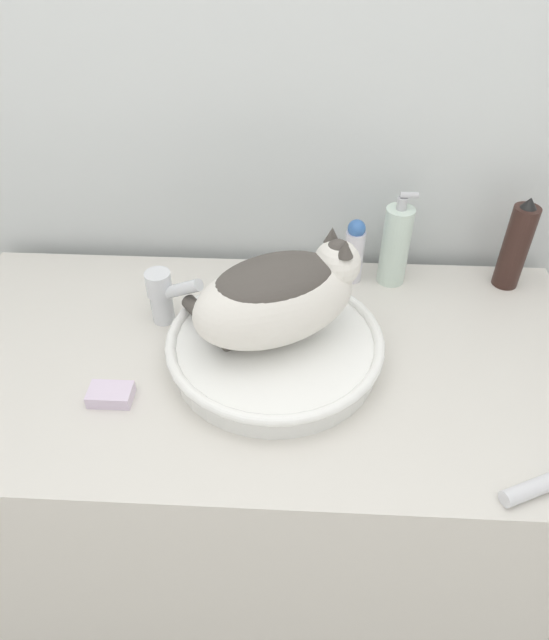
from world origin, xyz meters
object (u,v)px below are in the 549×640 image
Objects in this scene: hairspray_can_black at (516,246)px; soap_bar at (111,395)px; cream_tube at (541,485)px; soap_pump_bottle at (395,245)px; faucet at (164,294)px; cat at (279,294)px; deodorant_stick at (354,251)px.

hairspray_can_black is 2.78× the size of soap_bar.
soap_pump_bottle is at bearing 107.83° from cream_tube.
faucet is at bearing -160.48° from soap_pump_bottle.
hairspray_can_black is (0.48, 0.26, -0.05)m from cat.
hairspray_can_black reaches higher than deodorant_stick.
cream_tube reaches higher than soap_bar.
cat is 0.55m from hairspray_can_black.
faucet is at bearing 75.06° from soap_bar.
deodorant_stick is at bearing 180.00° from hairspray_can_black.
faucet is 0.72m from cream_tube.
hairspray_can_black is (0.70, 0.16, 0.03)m from faucet.
cat is 2.66× the size of cream_tube.
cream_tube is 1.74× the size of soap_bar.
deodorant_stick is at bearing 115.81° from cream_tube.
faucet reaches higher than cream_tube.
soap_pump_bottle is (0.08, -0.00, 0.02)m from deodorant_stick.
soap_bar is (-0.43, -0.37, -0.06)m from deodorant_stick.
faucet is 0.72m from hairspray_can_black.
soap_bar is (-0.76, -0.37, -0.08)m from hairspray_can_black.
hairspray_can_black is at bearing 0.99° from cat.
faucet is at bearing 150.29° from cream_tube.
soap_bar is (-0.28, -0.12, -0.14)m from cat.
faucet is 0.88× the size of deodorant_stick.
cat is at bearing 1.46° from faucet.
cream_tube is (0.40, -0.26, -0.14)m from cat.
hairspray_can_black reaches higher than faucet.
cat reaches higher than deodorant_stick.
cat is at bearing 146.65° from cream_tube.
soap_pump_bottle is (0.46, 0.16, 0.02)m from faucet.
cream_tube is at bearing -64.19° from deodorant_stick.
soap_bar is (-0.06, -0.21, -0.05)m from faucet.
deodorant_stick is (0.37, 0.16, 0.01)m from faucet.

